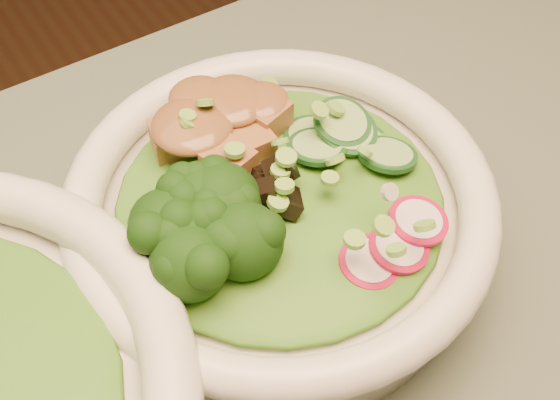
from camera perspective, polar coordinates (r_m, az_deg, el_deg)
salad_bowl at (r=0.46m, az=0.00°, el=-1.49°), size 0.25×0.25×0.07m
lettuce_bed at (r=0.45m, az=0.00°, el=0.08°), size 0.19×0.19×0.02m
broccoli_florets at (r=0.41m, az=-5.64°, el=-3.20°), size 0.08×0.07×0.04m
radish_slices at (r=0.42m, az=6.19°, el=-4.12°), size 0.11×0.05×0.02m
cucumber_slices at (r=0.47m, az=5.47°, el=4.86°), size 0.07×0.07×0.03m
mushroom_heap at (r=0.44m, az=-1.03°, el=1.94°), size 0.07×0.07×0.04m
tofu_cubes at (r=0.47m, az=-4.91°, el=5.02°), size 0.09×0.07×0.03m
peanut_sauce at (r=0.46m, az=-5.01°, el=6.07°), size 0.07×0.05×0.01m
scallion_garnish at (r=0.43m, az=0.00°, el=1.94°), size 0.18×0.18×0.02m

